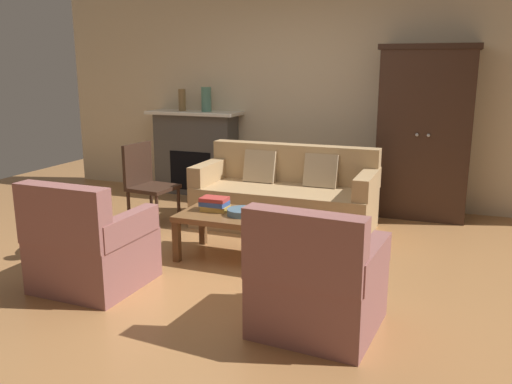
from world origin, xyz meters
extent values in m
plane|color=#B27A47|center=(0.00, 0.00, 0.00)|extent=(9.60, 9.60, 0.00)
cube|color=beige|center=(0.00, 2.55, 1.40)|extent=(7.20, 0.10, 2.80)
cube|color=#4C4947|center=(-1.55, 2.30, 0.54)|extent=(1.10, 0.36, 1.08)
cube|color=black|center=(-1.55, 2.12, 0.34)|extent=(0.60, 0.01, 0.52)
cube|color=white|center=(-1.55, 2.28, 1.10)|extent=(1.26, 0.48, 0.04)
cube|color=#382319|center=(1.40, 2.22, 0.94)|extent=(1.00, 0.52, 1.88)
cube|color=#2F1E15|center=(1.40, 2.22, 1.91)|extent=(1.06, 0.55, 0.06)
sphere|color=#ADAFB5|center=(1.34, 1.95, 0.98)|extent=(0.04, 0.04, 0.04)
sphere|color=#ADAFB5|center=(1.46, 1.95, 0.98)|extent=(0.04, 0.04, 0.04)
cube|color=tan|center=(0.06, 1.22, 0.22)|extent=(1.90, 0.85, 0.44)
cube|color=tan|center=(0.06, 1.56, 0.65)|extent=(1.90, 0.19, 0.42)
cube|color=tan|center=(-0.82, 1.21, 0.55)|extent=(0.16, 0.80, 0.22)
cube|color=tan|center=(0.94, 1.22, 0.55)|extent=(0.16, 0.80, 0.22)
cube|color=tan|center=(-0.29, 1.41, 0.61)|extent=(0.36, 0.19, 0.37)
cube|color=tan|center=(0.41, 1.42, 0.61)|extent=(0.36, 0.19, 0.37)
cube|color=brown|center=(0.01, 0.13, 0.39)|extent=(1.10, 0.60, 0.05)
cube|color=brown|center=(-0.50, -0.13, 0.18)|extent=(0.06, 0.06, 0.37)
cube|color=brown|center=(0.52, -0.13, 0.18)|extent=(0.06, 0.06, 0.37)
cube|color=brown|center=(-0.50, 0.39, 0.18)|extent=(0.06, 0.06, 0.37)
cube|color=brown|center=(0.52, 0.39, 0.18)|extent=(0.06, 0.06, 0.37)
cylinder|color=slate|center=(0.03, 0.12, 0.45)|extent=(0.28, 0.28, 0.06)
cube|color=gold|center=(-0.26, 0.17, 0.44)|extent=(0.25, 0.19, 0.05)
cube|color=#38569E|center=(-0.27, 0.17, 0.49)|extent=(0.24, 0.18, 0.04)
cube|color=#B73833|center=(-0.26, 0.17, 0.53)|extent=(0.24, 0.17, 0.03)
cylinder|color=olive|center=(-1.73, 2.28, 1.26)|extent=(0.10, 0.10, 0.29)
cylinder|color=slate|center=(-1.37, 2.28, 1.28)|extent=(0.13, 0.13, 0.32)
cube|color=#935B56|center=(-0.86, -0.82, 0.21)|extent=(0.78, 0.78, 0.42)
cube|color=#935B56|center=(-0.86, -1.13, 0.65)|extent=(0.76, 0.18, 0.46)
cube|color=#935B56|center=(-0.53, -0.83, 0.52)|extent=(0.14, 0.70, 0.20)
cube|color=#935B56|center=(-1.19, -0.81, 0.52)|extent=(0.14, 0.70, 0.20)
cube|color=#935B56|center=(1.00, -0.87, 0.21)|extent=(0.82, 0.82, 0.42)
cube|color=#935B56|center=(0.97, -1.18, 0.65)|extent=(0.77, 0.22, 0.46)
cube|color=#935B56|center=(1.32, -0.90, 0.52)|extent=(0.17, 0.71, 0.20)
cube|color=#935B56|center=(0.67, -0.85, 0.52)|extent=(0.17, 0.71, 0.20)
cube|color=#382319|center=(-1.26, 0.73, 0.43)|extent=(0.49, 0.49, 0.04)
cylinder|color=#382319|center=(-1.10, 0.52, 0.21)|extent=(0.04, 0.04, 0.41)
cylinder|color=#382319|center=(-1.05, 0.90, 0.21)|extent=(0.04, 0.04, 0.41)
cylinder|color=#382319|center=(-1.47, 0.57, 0.21)|extent=(0.04, 0.04, 0.41)
cylinder|color=#382319|center=(-1.43, 0.94, 0.21)|extent=(0.04, 0.04, 0.41)
cube|color=#382319|center=(-1.46, 0.76, 0.68)|extent=(0.09, 0.44, 0.45)
ellipsoid|color=tan|center=(-1.73, -0.28, 0.25)|extent=(0.31, 0.44, 0.22)
sphere|color=tan|center=(-1.66, -0.51, 0.31)|extent=(0.15, 0.15, 0.15)
cylinder|color=tan|center=(-1.65, -0.38, 0.07)|extent=(0.06, 0.06, 0.14)
cylinder|color=tan|center=(-1.75, -0.41, 0.07)|extent=(0.06, 0.06, 0.14)
cylinder|color=tan|center=(-1.72, -0.15, 0.07)|extent=(0.06, 0.06, 0.14)
cylinder|color=tan|center=(-1.82, -0.18, 0.07)|extent=(0.06, 0.06, 0.14)
sphere|color=tan|center=(-1.80, -0.06, 0.27)|extent=(0.06, 0.06, 0.06)
camera|label=1|loc=(1.80, -4.13, 1.73)|focal=37.69mm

